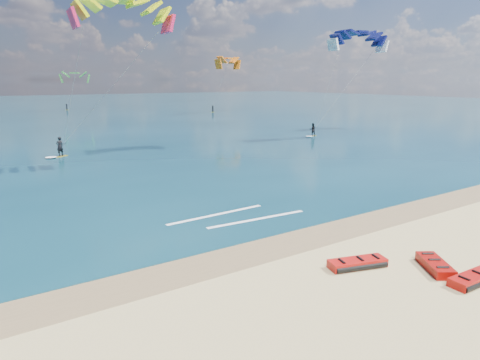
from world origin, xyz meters
The scene contains 9 objects.
ground centered at (0.00, 40.00, 0.00)m, with size 320.00×320.00×0.00m, color tan.
wet_sand_strip centered at (0.00, 3.00, 0.00)m, with size 320.00×2.40×0.01m, color brown.
sea centered at (0.00, 104.00, 0.02)m, with size 320.00×200.00×0.04m, color #0B303E.
packed_kite_left centered at (5.21, -3.54, 0.00)m, with size 2.54×0.99×0.36m, color #B40F09, non-canonical shape.
packed_kite_mid centered at (2.67, -0.39, 0.00)m, with size 2.45×1.02×0.37m, color red, non-canonical shape.
packed_kite_right centered at (4.96, -2.15, 0.00)m, with size 2.12×1.08×0.39m, color #A00C06, non-canonical shape.
kitesurfer_main centered at (0.33, 27.09, 7.38)m, with size 10.87×9.62×14.48m.
kitesurfer_far centered at (29.93, 27.49, 7.40)m, with size 10.65×5.17×14.06m.
shoreline_foam centered at (2.08, 7.21, 0.04)m, with size 7.09×2.35×0.01m.
Camera 1 is at (-9.42, -10.56, 6.99)m, focal length 32.00 mm.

